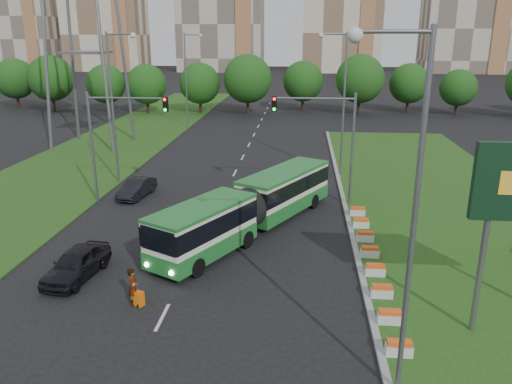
# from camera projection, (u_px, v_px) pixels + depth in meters

# --- Properties ---
(ground) EXTENTS (360.00, 360.00, 0.00)m
(ground) POSITION_uv_depth(u_px,v_px,m) (246.00, 261.00, 27.11)
(ground) COLOR black
(ground) RESTS_ON ground
(grass_median) EXTENTS (14.00, 60.00, 0.15)m
(grass_median) POSITION_uv_depth(u_px,v_px,m) (451.00, 216.00, 33.55)
(grass_median) COLOR #224E16
(grass_median) RESTS_ON ground
(median_kerb) EXTENTS (0.30, 60.00, 0.18)m
(median_kerb) POSITION_uv_depth(u_px,v_px,m) (347.00, 213.00, 34.15)
(median_kerb) COLOR #949494
(median_kerb) RESTS_ON ground
(left_verge) EXTENTS (12.00, 110.00, 0.10)m
(left_verge) POSITION_uv_depth(u_px,v_px,m) (102.00, 152.00, 52.41)
(left_verge) COLOR #224E16
(left_verge) RESTS_ON ground
(lane_markings) EXTENTS (0.20, 100.00, 0.01)m
(lane_markings) POSITION_uv_depth(u_px,v_px,m) (238.00, 167.00, 46.37)
(lane_markings) COLOR silver
(lane_markings) RESTS_ON ground
(flower_planters) EXTENTS (1.10, 15.90, 0.60)m
(flower_planters) POSITION_uv_depth(u_px,v_px,m) (372.00, 260.00, 26.10)
(flower_planters) COLOR silver
(flower_planters) RESTS_ON grass_median
(traffic_mast_median) EXTENTS (5.76, 0.32, 8.00)m
(traffic_mast_median) POSITION_uv_depth(u_px,v_px,m) (330.00, 131.00, 34.59)
(traffic_mast_median) COLOR slate
(traffic_mast_median) RESTS_ON ground
(traffic_mast_left) EXTENTS (5.76, 0.32, 8.00)m
(traffic_mast_left) POSITION_uv_depth(u_px,v_px,m) (113.00, 130.00, 34.96)
(traffic_mast_left) COLOR slate
(traffic_mast_left) RESTS_ON ground
(street_lamps) EXTENTS (36.00, 60.00, 12.00)m
(street_lamps) POSITION_uv_depth(u_px,v_px,m) (219.00, 120.00, 35.07)
(street_lamps) COLOR slate
(street_lamps) RESTS_ON ground
(tree_line) EXTENTS (120.00, 8.00, 9.00)m
(tree_line) POSITION_uv_depth(u_px,v_px,m) (349.00, 84.00, 77.14)
(tree_line) COLOR #1C5215
(tree_line) RESTS_ON ground
(midrise_west) EXTENTS (22.00, 14.00, 36.00)m
(midrise_west) POSITION_uv_depth(u_px,v_px,m) (21.00, 17.00, 172.49)
(midrise_west) COLOR beige
(midrise_west) RESTS_ON ground
(articulated_bus) EXTENTS (2.52, 16.18, 2.66)m
(articulated_bus) POSITION_uv_depth(u_px,v_px,m) (246.00, 206.00, 30.80)
(articulated_bus) COLOR white
(articulated_bus) RESTS_ON ground
(car_left_near) EXTENTS (2.38, 4.70, 1.54)m
(car_left_near) POSITION_uv_depth(u_px,v_px,m) (76.00, 264.00, 25.01)
(car_left_near) COLOR black
(car_left_near) RESTS_ON ground
(car_left_far) EXTENTS (2.06, 4.34, 1.37)m
(car_left_far) POSITION_uv_depth(u_px,v_px,m) (137.00, 188.00, 37.70)
(car_left_far) COLOR black
(car_left_far) RESTS_ON ground
(pedestrian) EXTENTS (0.48, 0.68, 1.77)m
(pedestrian) POSITION_uv_depth(u_px,v_px,m) (133.00, 287.00, 22.47)
(pedestrian) COLOR gray
(pedestrian) RESTS_ON ground
(shopping_trolley) EXTENTS (0.40, 0.42, 0.68)m
(shopping_trolley) POSITION_uv_depth(u_px,v_px,m) (139.00, 299.00, 22.51)
(shopping_trolley) COLOR orange
(shopping_trolley) RESTS_ON ground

